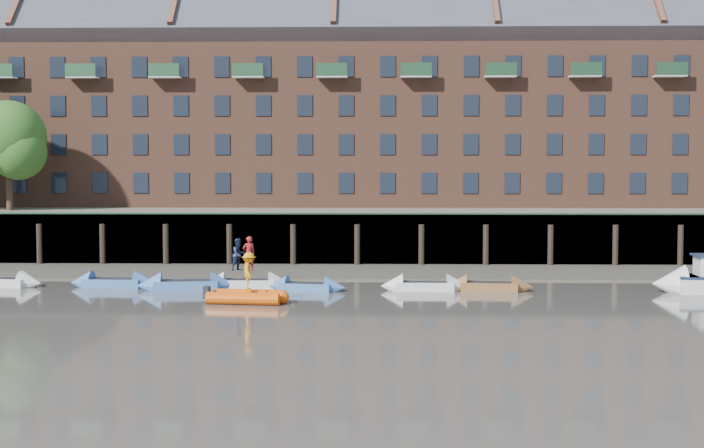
{
  "coord_description": "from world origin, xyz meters",
  "views": [
    {
      "loc": [
        3.23,
        -39.04,
        6.21
      ],
      "look_at": [
        1.93,
        12.0,
        3.2
      ],
      "focal_mm": 50.0,
      "sensor_mm": 36.0,
      "label": 1
    }
  ],
  "objects_px": {
    "rowboat_4": "(307,287)",
    "rowboat_5": "(425,286)",
    "rowboat_0": "(2,282)",
    "rib_tender": "(250,297)",
    "person_rower_a": "(249,254)",
    "person_rib_crew": "(249,271)",
    "rowboat_6": "(489,286)",
    "rowboat_1": "(114,283)",
    "rowboat_3": "(247,284)",
    "rowboat_2": "(186,285)",
    "person_rower_b": "(239,254)"
  },
  "relations": [
    {
      "from": "rowboat_6",
      "to": "person_rower_b",
      "type": "xyz_separation_m",
      "value": [
        -12.68,
        0.89,
        1.49
      ]
    },
    {
      "from": "rowboat_3",
      "to": "rowboat_4",
      "type": "distance_m",
      "value": 3.27
    },
    {
      "from": "person_rib_crew",
      "to": "rowboat_5",
      "type": "bearing_deg",
      "value": -68.33
    },
    {
      "from": "rowboat_5",
      "to": "rowboat_1",
      "type": "bearing_deg",
      "value": 176.6
    },
    {
      "from": "rowboat_6",
      "to": "rib_tender",
      "type": "relative_size",
      "value": 1.19
    },
    {
      "from": "rowboat_3",
      "to": "rowboat_6",
      "type": "distance_m",
      "value": 12.27
    },
    {
      "from": "rowboat_3",
      "to": "rowboat_4",
      "type": "relative_size",
      "value": 1.11
    },
    {
      "from": "rowboat_0",
      "to": "rowboat_5",
      "type": "distance_m",
      "value": 21.85
    },
    {
      "from": "rowboat_4",
      "to": "person_rower_b",
      "type": "distance_m",
      "value": 4.03
    },
    {
      "from": "rowboat_2",
      "to": "rib_tender",
      "type": "height_order",
      "value": "rowboat_2"
    },
    {
      "from": "rowboat_2",
      "to": "person_rower_a",
      "type": "height_order",
      "value": "person_rower_a"
    },
    {
      "from": "rowboat_3",
      "to": "rowboat_4",
      "type": "bearing_deg",
      "value": -18.53
    },
    {
      "from": "rowboat_2",
      "to": "rowboat_3",
      "type": "bearing_deg",
      "value": 7.85
    },
    {
      "from": "rowboat_4",
      "to": "rowboat_2",
      "type": "bearing_deg",
      "value": -170.52
    },
    {
      "from": "rowboat_4",
      "to": "rowboat_5",
      "type": "bearing_deg",
      "value": 13.3
    },
    {
      "from": "rowboat_5",
      "to": "rowboat_6",
      "type": "bearing_deg",
      "value": -0.45
    },
    {
      "from": "rowboat_5",
      "to": "person_rib_crew",
      "type": "xyz_separation_m",
      "value": [
        -8.22,
        -4.58,
        1.22
      ]
    },
    {
      "from": "rib_tender",
      "to": "person_rower_b",
      "type": "relative_size",
      "value": 2.26
    },
    {
      "from": "rowboat_4",
      "to": "person_rower_a",
      "type": "xyz_separation_m",
      "value": [
        -3.02,
        1.01,
        1.57
      ]
    },
    {
      "from": "person_rower_b",
      "to": "rowboat_2",
      "type": "bearing_deg",
      "value": 152.35
    },
    {
      "from": "rowboat_0",
      "to": "rib_tender",
      "type": "relative_size",
      "value": 1.22
    },
    {
      "from": "rib_tender",
      "to": "person_rib_crew",
      "type": "distance_m",
      "value": 1.18
    },
    {
      "from": "rowboat_0",
      "to": "person_rower_b",
      "type": "distance_m",
      "value": 12.44
    },
    {
      "from": "rowboat_0",
      "to": "rib_tender",
      "type": "bearing_deg",
      "value": -13.08
    },
    {
      "from": "rowboat_5",
      "to": "person_rower_a",
      "type": "distance_m",
      "value": 9.09
    },
    {
      "from": "rowboat_5",
      "to": "person_rower_b",
      "type": "distance_m",
      "value": 9.62
    },
    {
      "from": "rowboat_3",
      "to": "rib_tender",
      "type": "bearing_deg",
      "value": -82.47
    },
    {
      "from": "rowboat_6",
      "to": "person_rower_a",
      "type": "xyz_separation_m",
      "value": [
        -12.14,
        0.79,
        1.55
      ]
    },
    {
      "from": "person_rower_b",
      "to": "rib_tender",
      "type": "bearing_deg",
      "value": -125.49
    },
    {
      "from": "rowboat_0",
      "to": "rowboat_4",
      "type": "bearing_deg",
      "value": 4.96
    },
    {
      "from": "person_rib_crew",
      "to": "rib_tender",
      "type": "bearing_deg",
      "value": -163.9
    },
    {
      "from": "rowboat_0",
      "to": "rowboat_2",
      "type": "height_order",
      "value": "rowboat_2"
    },
    {
      "from": "rowboat_0",
      "to": "rowboat_3",
      "type": "bearing_deg",
      "value": 8.1
    },
    {
      "from": "rowboat_4",
      "to": "rowboat_5",
      "type": "distance_m",
      "value": 5.91
    },
    {
      "from": "rib_tender",
      "to": "person_rower_a",
      "type": "xyz_separation_m",
      "value": [
        -0.73,
        5.41,
        1.49
      ]
    },
    {
      "from": "rowboat_2",
      "to": "rib_tender",
      "type": "bearing_deg",
      "value": -57.79
    },
    {
      "from": "rowboat_1",
      "to": "person_rib_crew",
      "type": "height_order",
      "value": "person_rib_crew"
    },
    {
      "from": "rowboat_0",
      "to": "rowboat_1",
      "type": "relative_size",
      "value": 1.0
    },
    {
      "from": "rowboat_1",
      "to": "person_rower_b",
      "type": "bearing_deg",
      "value": 1.91
    },
    {
      "from": "rowboat_6",
      "to": "rib_tender",
      "type": "distance_m",
      "value": 12.31
    },
    {
      "from": "rib_tender",
      "to": "rowboat_2",
      "type": "bearing_deg",
      "value": 137.38
    },
    {
      "from": "rowboat_2",
      "to": "person_rower_a",
      "type": "distance_m",
      "value": 3.52
    },
    {
      "from": "rowboat_1",
      "to": "rowboat_6",
      "type": "relative_size",
      "value": 1.02
    },
    {
      "from": "rowboat_2",
      "to": "rowboat_6",
      "type": "xyz_separation_m",
      "value": [
        15.19,
        0.07,
        -0.03
      ]
    },
    {
      "from": "rowboat_5",
      "to": "rowboat_6",
      "type": "distance_m",
      "value": 3.21
    },
    {
      "from": "person_rower_a",
      "to": "person_rib_crew",
      "type": "xyz_separation_m",
      "value": [
        0.71,
        -5.35,
        -0.32
      ]
    },
    {
      "from": "rowboat_6",
      "to": "person_rower_a",
      "type": "distance_m",
      "value": 12.26
    },
    {
      "from": "rowboat_3",
      "to": "rowboat_5",
      "type": "distance_m",
      "value": 9.06
    },
    {
      "from": "rowboat_1",
      "to": "rowboat_5",
      "type": "bearing_deg",
      "value": -0.91
    },
    {
      "from": "rowboat_0",
      "to": "person_rower_b",
      "type": "relative_size",
      "value": 2.76
    }
  ]
}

